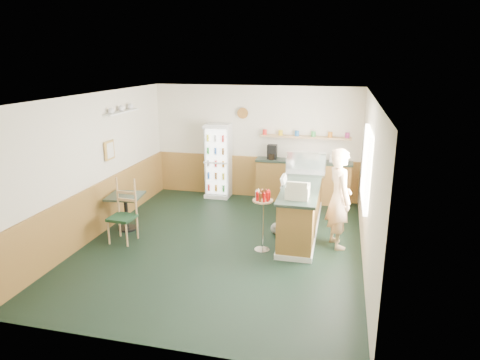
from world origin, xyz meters
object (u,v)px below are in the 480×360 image
(shopkeeper, at_px, (339,198))
(cafe_table, at_px, (126,205))
(cafe_chair, at_px, (124,209))
(drinks_fridge, at_px, (218,161))
(cash_register, at_px, (298,191))
(condiment_stand, at_px, (263,210))
(display_case, at_px, (306,164))

(shopkeeper, bearing_deg, cafe_table, 70.19)
(cafe_chair, bearing_deg, drinks_fridge, 74.96)
(drinks_fridge, height_order, cafe_chair, drinks_fridge)
(cash_register, relative_size, condiment_stand, 0.37)
(drinks_fridge, relative_size, shopkeeper, 0.99)
(drinks_fridge, relative_size, display_case, 2.27)
(shopkeeper, distance_m, cafe_chair, 3.95)
(display_case, xyz_separation_m, shopkeeper, (0.70, -1.13, -0.32))
(condiment_stand, bearing_deg, drinks_fridge, 120.02)
(drinks_fridge, relative_size, cash_register, 4.42)
(drinks_fridge, height_order, cash_register, drinks_fridge)
(display_case, bearing_deg, drinks_fridge, 151.94)
(cash_register, distance_m, shopkeeper, 0.84)
(drinks_fridge, distance_m, display_case, 2.53)
(drinks_fridge, distance_m, condiment_stand, 3.26)
(drinks_fridge, relative_size, cafe_table, 2.46)
(drinks_fridge, distance_m, cash_register, 3.51)
(drinks_fridge, xyz_separation_m, shopkeeper, (2.91, -2.31, 0.01))
(cafe_table, xyz_separation_m, cafe_chair, (0.21, -0.46, 0.11))
(condiment_stand, bearing_deg, cafe_chair, -177.20)
(cafe_table, relative_size, cafe_chair, 0.62)
(display_case, relative_size, shopkeeper, 0.44)
(display_case, xyz_separation_m, condiment_stand, (-0.59, -1.64, -0.47))
(cash_register, bearing_deg, shopkeeper, 31.71)
(display_case, bearing_deg, condiment_stand, -109.71)
(display_case, height_order, cafe_table, display_case)
(condiment_stand, bearing_deg, shopkeeper, 21.69)
(cafe_table, bearing_deg, drinks_fridge, 64.52)
(condiment_stand, xyz_separation_m, cafe_table, (-2.81, 0.33, -0.26))
(shopkeeper, xyz_separation_m, cafe_table, (-4.10, -0.18, -0.41))
(cash_register, distance_m, cafe_chair, 3.23)
(cafe_chair, bearing_deg, cash_register, 7.26)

